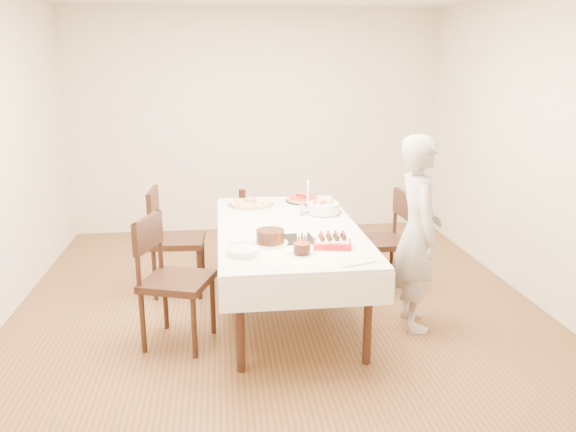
{
  "coord_description": "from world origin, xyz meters",
  "views": [
    {
      "loc": [
        -0.47,
        -4.44,
        2.04
      ],
      "look_at": [
        0.07,
        -0.04,
        0.84
      ],
      "focal_mm": 35.0,
      "sensor_mm": 36.0,
      "label": 1
    }
  ],
  "objects": [
    {
      "name": "layer_cake",
      "position": [
        -0.11,
        -0.49,
        0.8
      ],
      "size": [
        0.33,
        0.33,
        0.11
      ],
      "primitive_type": "cylinder",
      "rotation": [
        0.0,
        0.0,
        0.28
      ],
      "color": "black",
      "rests_on": "dining_table"
    },
    {
      "name": "chair_left_dessert",
      "position": [
        -0.81,
        -0.51,
        0.49
      ],
      "size": [
        0.64,
        0.64,
        0.98
      ],
      "primitive_type": null,
      "rotation": [
        0.0,
        0.0,
        2.81
      ],
      "color": "black",
      "rests_on": "floor"
    },
    {
      "name": "taper_candle",
      "position": [
        0.31,
        0.38,
        0.9
      ],
      "size": [
        0.07,
        0.07,
        0.3
      ],
      "primitive_type": "cylinder",
      "rotation": [
        0.0,
        0.0,
        0.07
      ],
      "color": "white",
      "rests_on": "dining_table"
    },
    {
      "name": "dining_table",
      "position": [
        0.07,
        -0.04,
        0.38
      ],
      "size": [
        1.53,
        2.32,
        0.75
      ],
      "primitive_type": "cube",
      "rotation": [
        0.0,
        0.0,
        0.2
      ],
      "color": "silver",
      "rests_on": "floor"
    },
    {
      "name": "cake_board",
      "position": [
        0.08,
        -0.4,
        0.75
      ],
      "size": [
        0.3,
        0.3,
        0.01
      ],
      "primitive_type": "cube",
      "rotation": [
        0.0,
        0.0,
        0.07
      ],
      "color": "black",
      "rests_on": "dining_table"
    },
    {
      "name": "person",
      "position": [
        1.04,
        -0.42,
        0.77
      ],
      "size": [
        0.41,
        0.59,
        1.54
      ],
      "primitive_type": "imported",
      "rotation": [
        0.0,
        0.0,
        1.49
      ],
      "color": "#A9A39F",
      "rests_on": "floor"
    },
    {
      "name": "cola_glass",
      "position": [
        -0.26,
        0.85,
        0.81
      ],
      "size": [
        0.08,
        0.08,
        0.13
      ],
      "primitive_type": "cylinder",
      "rotation": [
        0.0,
        0.0,
        -0.28
      ],
      "color": "black",
      "rests_on": "dining_table"
    },
    {
      "name": "plate_stack",
      "position": [
        -0.33,
        -0.71,
        0.77
      ],
      "size": [
        0.24,
        0.24,
        0.05
      ],
      "primitive_type": "cylinder",
      "rotation": [
        0.0,
        0.0,
        0.08
      ],
      "color": "white",
      "rests_on": "dining_table"
    },
    {
      "name": "red_placemat",
      "position": [
        0.48,
        0.34,
        0.75
      ],
      "size": [
        0.29,
        0.29,
        0.01
      ],
      "primitive_type": "cube",
      "rotation": [
        0.0,
        0.0,
        -0.39
      ],
      "color": "#B21E1E",
      "rests_on": "dining_table"
    },
    {
      "name": "wall_front",
      "position": [
        0.0,
        -2.5,
        1.35
      ],
      "size": [
        4.5,
        0.04,
        2.7
      ],
      "primitive_type": "cube",
      "color": "beige",
      "rests_on": "floor"
    },
    {
      "name": "shaker_pair",
      "position": [
        0.24,
        0.27,
        0.8
      ],
      "size": [
        0.11,
        0.11,
        0.1
      ],
      "primitive_type": null,
      "rotation": [
        0.0,
        0.0,
        -0.35
      ],
      "color": "white",
      "rests_on": "dining_table"
    },
    {
      "name": "strawberry_box",
      "position": [
        0.33,
        -0.62,
        0.78
      ],
      "size": [
        0.3,
        0.22,
        0.07
      ],
      "primitive_type": null,
      "rotation": [
        0.0,
        0.0,
        -0.18
      ],
      "color": "red",
      "rests_on": "dining_table"
    },
    {
      "name": "wall_back",
      "position": [
        0.0,
        2.5,
        1.35
      ],
      "size": [
        4.5,
        0.04,
        2.7
      ],
      "primitive_type": "cube",
      "color": "beige",
      "rests_on": "floor"
    },
    {
      "name": "chair_right_savory",
      "position": [
        0.97,
        0.31,
        0.47
      ],
      "size": [
        0.51,
        0.51,
        0.94
      ],
      "primitive_type": null,
      "rotation": [
        0.0,
        0.0,
        0.07
      ],
      "color": "black",
      "rests_on": "floor"
    },
    {
      "name": "china_plate",
      "position": [
        -0.33,
        -0.54,
        0.75
      ],
      "size": [
        0.23,
        0.23,
        0.01
      ],
      "primitive_type": "cylinder",
      "rotation": [
        0.0,
        0.0,
        -0.12
      ],
      "color": "white",
      "rests_on": "dining_table"
    },
    {
      "name": "pasta_bowl",
      "position": [
        0.44,
        0.32,
        0.8
      ],
      "size": [
        0.3,
        0.3,
        0.09
      ],
      "primitive_type": "cylinder",
      "rotation": [
        0.0,
        0.0,
        0.06
      ],
      "color": "white",
      "rests_on": "dining_table"
    },
    {
      "name": "chair_left_savory",
      "position": [
        -0.86,
        0.51,
        0.49
      ],
      "size": [
        0.53,
        0.53,
        0.98
      ],
      "primitive_type": null,
      "rotation": [
        0.0,
        0.0,
        3.09
      ],
      "color": "black",
      "rests_on": "floor"
    },
    {
      "name": "floor",
      "position": [
        0.0,
        0.0,
        0.0
      ],
      "size": [
        5.0,
        5.0,
        0.0
      ],
      "primitive_type": "plane",
      "color": "#50341B",
      "rests_on": "ground"
    },
    {
      "name": "box_lid",
      "position": [
        0.42,
        -0.93,
        0.75
      ],
      "size": [
        0.3,
        0.25,
        0.02
      ],
      "primitive_type": "cube",
      "rotation": [
        0.0,
        0.0,
        0.32
      ],
      "color": "beige",
      "rests_on": "dining_table"
    },
    {
      "name": "wall_right",
      "position": [
        2.25,
        0.0,
        1.35
      ],
      "size": [
        0.04,
        5.0,
        2.7
      ],
      "primitive_type": "cube",
      "color": "beige",
      "rests_on": "floor"
    },
    {
      "name": "pizza_white",
      "position": [
        -0.19,
        0.69,
        0.77
      ],
      "size": [
        0.5,
        0.5,
        0.04
      ],
      "primitive_type": "cylinder",
      "rotation": [
        0.0,
        0.0,
        -0.18
      ],
      "color": "beige",
      "rests_on": "dining_table"
    },
    {
      "name": "pizza_pepperoni",
      "position": [
        0.32,
        0.8,
        0.77
      ],
      "size": [
        0.43,
        0.43,
        0.04
      ],
      "primitive_type": "cylinder",
      "rotation": [
        0.0,
        0.0,
        -0.38
      ],
      "color": "red",
      "rests_on": "dining_table"
    },
    {
      "name": "birthday_cake",
      "position": [
        0.09,
        -0.74,
        0.83
      ],
      "size": [
        0.15,
        0.15,
        0.13
      ],
      "primitive_type": "cylinder",
      "rotation": [
        0.0,
        0.0,
        0.34
      ],
      "color": "#35190E",
      "rests_on": "dining_table"
    }
  ]
}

